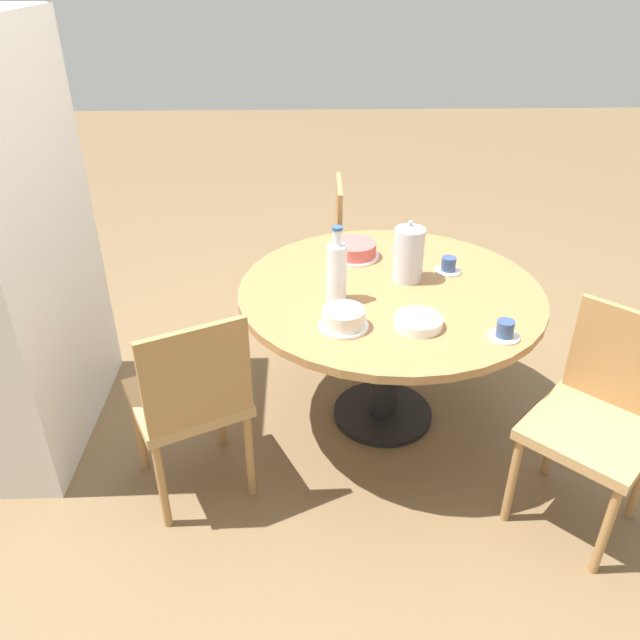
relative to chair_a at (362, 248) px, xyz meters
The scene contains 14 objects.
ground_plane 1.06m from the chair_a, behind, with size 14.00×14.00×0.00m, color brown.
dining_table 0.95m from the chair_a, behind, with size 1.33×1.33×0.71m.
chair_a is the anchor object (origin of this frame).
chair_b 1.61m from the chair_a, 150.86° to the left, with size 0.56×0.56×0.87m.
chair_c 1.73m from the chair_a, 154.43° to the right, with size 0.59×0.59×0.87m.
bookshelf 1.80m from the chair_a, 122.41° to the left, with size 1.01×0.28×1.79m.
coffee_pot 0.94m from the chair_a, behind, with size 0.13×0.13×0.28m.
water_bottle 1.12m from the chair_a, 168.83° to the left, with size 0.08×0.08×0.33m.
cake_main 0.68m from the chair_a, behind, with size 0.24×0.24×0.07m.
cake_second 1.31m from the chair_a, behind, with size 0.20×0.20×0.08m.
cup_a 0.62m from the chair_a, 164.08° to the right, with size 0.12×0.12×0.07m.
cup_b 0.89m from the chair_a, 158.00° to the right, with size 0.12×0.12×0.07m.
cup_c 1.44m from the chair_a, 163.05° to the right, with size 0.12×0.12×0.07m.
plate_stack 1.29m from the chair_a, behind, with size 0.19×0.19×0.04m.
Camera 1 is at (-2.40, 0.38, 1.96)m, focal length 35.00 mm.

